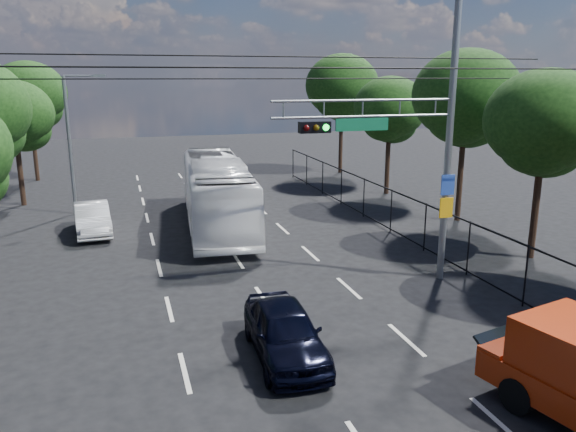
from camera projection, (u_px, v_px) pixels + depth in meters
name	position (u px, v px, depth m)	size (l,w,h in m)	color
lane_markings	(228.00, 246.00, 23.74)	(6.12, 38.00, 0.01)	beige
signal_mast	(418.00, 131.00, 18.39)	(6.43, 0.39, 9.50)	slate
streetlight_left	(73.00, 138.00, 28.43)	(2.09, 0.22, 7.08)	slate
utility_wires	(254.00, 68.00, 17.19)	(22.00, 5.04, 0.74)	black
fence_right	(411.00, 220.00, 23.94)	(0.06, 34.03, 2.00)	black
tree_right_b	(544.00, 129.00, 21.06)	(4.50, 4.50, 7.31)	black
tree_right_c	(466.00, 103.00, 26.64)	(5.10, 5.10, 8.29)	black
tree_right_d	(390.00, 113.00, 33.24)	(4.32, 4.32, 7.02)	black
tree_right_e	(342.00, 91.00, 40.45)	(5.28, 5.28, 8.58)	black
tree_left_d	(15.00, 119.00, 30.18)	(4.20, 4.20, 6.83)	black
tree_left_e	(29.00, 99.00, 37.35)	(4.92, 4.92, 7.99)	black
navy_hatchback	(285.00, 332.00, 14.22)	(1.65, 4.09, 1.39)	black
white_bus	(217.00, 193.00, 26.55)	(2.72, 11.64, 3.24)	white
white_van	(92.00, 219.00, 25.49)	(1.47, 4.21, 1.39)	silver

